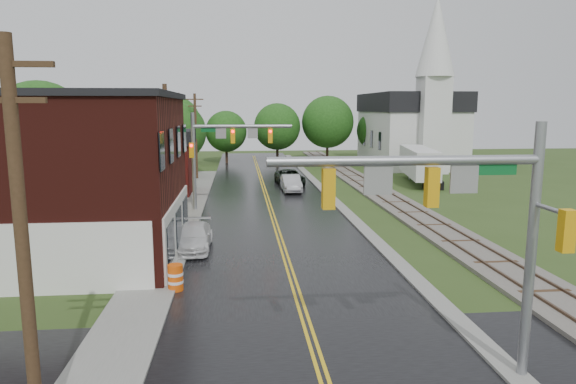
{
  "coord_description": "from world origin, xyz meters",
  "views": [
    {
      "loc": [
        -2.28,
        -10.81,
        7.55
      ],
      "look_at": [
        0.06,
        13.65,
        3.5
      ],
      "focal_mm": 32.0,
      "sensor_mm": 36.0,
      "label": 1
    }
  ],
  "objects": [
    {
      "name": "sedan_silver",
      "position": [
        2.37,
        34.96,
        0.75
      ],
      "size": [
        1.66,
        4.59,
        1.5
      ],
      "primitive_type": "imported",
      "rotation": [
        0.0,
        0.0,
        0.02
      ],
      "color": "#A9A8AD",
      "rests_on": "ground"
    },
    {
      "name": "suv_dark",
      "position": [
        2.66,
        39.09,
        0.73
      ],
      "size": [
        2.86,
        5.46,
        1.47
      ],
      "primitive_type": "imported",
      "rotation": [
        0.0,
        0.0,
        0.08
      ],
      "color": "black",
      "rests_on": "ground"
    },
    {
      "name": "brick_building",
      "position": [
        -12.48,
        15.0,
        4.15
      ],
      "size": [
        14.3,
        10.3,
        8.3
      ],
      "color": "#40120D",
      "rests_on": "ground"
    },
    {
      "name": "traffic_signal_far",
      "position": [
        -3.47,
        27.0,
        4.97
      ],
      "size": [
        7.34,
        0.43,
        7.2
      ],
      "color": "gray",
      "rests_on": "ground"
    },
    {
      "name": "utility_pole_c",
      "position": [
        -6.8,
        44.0,
        4.72
      ],
      "size": [
        1.8,
        0.28,
        9.0
      ],
      "color": "#382616",
      "rests_on": "ground"
    },
    {
      "name": "yellow_house",
      "position": [
        -11.0,
        26.0,
        3.2
      ],
      "size": [
        8.0,
        7.0,
        6.4
      ],
      "primitive_type": "cube",
      "color": "tan",
      "rests_on": "ground"
    },
    {
      "name": "sidewalk_left",
      "position": [
        -6.2,
        25.0,
        0.0
      ],
      "size": [
        2.4,
        50.0,
        0.12
      ],
      "primitive_type": "cube",
      "color": "gray",
      "rests_on": "ground"
    },
    {
      "name": "church",
      "position": [
        20.0,
        53.74,
        5.83
      ],
      "size": [
        10.4,
        18.4,
        20.0
      ],
      "color": "silver",
      "rests_on": "ground"
    },
    {
      "name": "traffic_signal_near",
      "position": [
        3.47,
        2.0,
        4.97
      ],
      "size": [
        7.34,
        0.3,
        7.2
      ],
      "color": "gray",
      "rests_on": "ground"
    },
    {
      "name": "darkred_building",
      "position": [
        -10.0,
        35.0,
        2.2
      ],
      "size": [
        7.0,
        6.0,
        4.4
      ],
      "primitive_type": "cube",
      "color": "#3F0F0C",
      "rests_on": "ground"
    },
    {
      "name": "tree_left_c",
      "position": [
        -13.85,
        39.9,
        4.51
      ],
      "size": [
        6.0,
        6.0,
        7.65
      ],
      "color": "black",
      "rests_on": "ground"
    },
    {
      "name": "curb_right",
      "position": [
        5.4,
        35.0,
        0.0
      ],
      "size": [
        0.8,
        70.0,
        0.12
      ],
      "primitive_type": "cube",
      "color": "gray",
      "rests_on": "ground"
    },
    {
      "name": "construction_barrel",
      "position": [
        -5.0,
        10.0,
        0.56
      ],
      "size": [
        0.69,
        0.69,
        1.12
      ],
      "primitive_type": "cylinder",
      "rotation": [
        0.0,
        0.0,
        -0.11
      ],
      "color": "#D94B09",
      "rests_on": "ground"
    },
    {
      "name": "railroad",
      "position": [
        10.0,
        35.0,
        0.11
      ],
      "size": [
        3.2,
        80.0,
        0.3
      ],
      "color": "#59544C",
      "rests_on": "ground"
    },
    {
      "name": "utility_pole_a",
      "position": [
        -6.8,
        0.0,
        4.72
      ],
      "size": [
        1.8,
        0.28,
        9.0
      ],
      "color": "#382616",
      "rests_on": "ground"
    },
    {
      "name": "tree_left_b",
      "position": [
        -17.85,
        31.9,
        5.72
      ],
      "size": [
        7.6,
        7.6,
        9.69
      ],
      "color": "black",
      "rests_on": "ground"
    },
    {
      "name": "pickup_white",
      "position": [
        -4.8,
        16.3,
        0.67
      ],
      "size": [
        1.96,
        4.64,
        1.34
      ],
      "primitive_type": "imported",
      "rotation": [
        0.0,
        0.0,
        -0.02
      ],
      "color": "silver",
      "rests_on": "ground"
    },
    {
      "name": "main_road",
      "position": [
        0.0,
        30.0,
        0.0
      ],
      "size": [
        10.0,
        90.0,
        0.02
      ],
      "primitive_type": "cube",
      "color": "black",
      "rests_on": "ground"
    },
    {
      "name": "tree_left_e",
      "position": [
        -8.85,
        45.9,
        4.81
      ],
      "size": [
        6.4,
        6.4,
        8.16
      ],
      "color": "black",
      "rests_on": "ground"
    },
    {
      "name": "semi_trailer",
      "position": [
        15.72,
        38.99,
        2.11
      ],
      "size": [
        4.13,
        11.08,
        3.51
      ],
      "color": "black",
      "rests_on": "ground"
    },
    {
      "name": "utility_pole_b",
      "position": [
        -6.8,
        22.0,
        4.72
      ],
      "size": [
        1.8,
        0.28,
        9.0
      ],
      "color": "#382616",
      "rests_on": "ground"
    }
  ]
}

